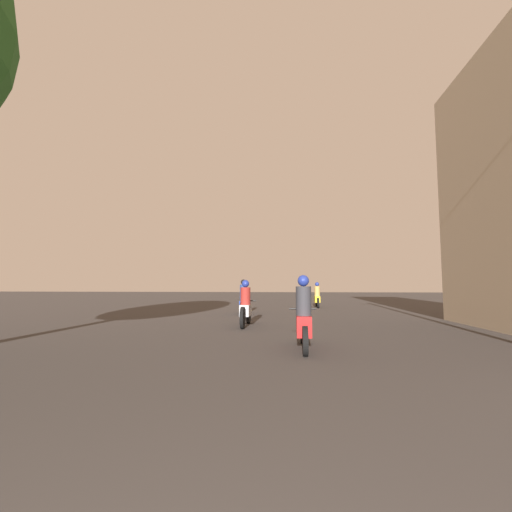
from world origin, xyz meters
name	(u,v)px	position (x,y,z in m)	size (l,w,h in m)	color
motorcycle_red	(304,319)	(0.32, 7.27, 0.62)	(0.60, 2.03, 1.55)	black
motorcycle_silver	(246,307)	(-1.41, 11.05, 0.60)	(0.60, 2.13, 1.49)	black
motorcycle_blue	(243,300)	(-2.11, 15.61, 0.64)	(0.60, 1.93, 1.58)	black
motorcycle_yellow	(317,297)	(1.61, 20.49, 0.59)	(0.60, 1.94, 1.48)	black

